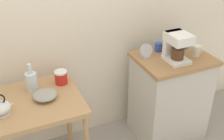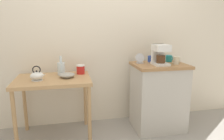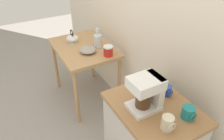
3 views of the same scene
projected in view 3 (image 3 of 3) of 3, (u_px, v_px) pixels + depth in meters
ground_plane at (107, 125)px, 2.60m from camera, size 8.00×8.00×0.00m
back_wall at (154, 5)px, 1.94m from camera, size 4.40×0.10×2.80m
wooden_table at (84, 54)px, 2.68m from camera, size 0.87×0.64×0.77m
bowl_stoneware at (88, 50)px, 2.49m from camera, size 0.19×0.19×0.06m
teakettle at (72, 39)px, 2.69m from camera, size 0.18×0.15×0.17m
glass_carafe_vase at (98, 40)px, 2.57m from camera, size 0.09×0.09×0.24m
canister_enamel at (108, 51)px, 2.42m from camera, size 0.11×0.11×0.12m
coffee_maker at (147, 92)px, 1.50m from camera, size 0.18×0.22×0.26m
mug_blue at (167, 91)px, 1.66m from camera, size 0.08×0.07×0.08m
mug_small_cream at (168, 123)px, 1.38m from camera, size 0.09×0.08×0.10m
mug_dark_teal at (188, 113)px, 1.46m from camera, size 0.09×0.09×0.09m
table_clock at (145, 80)px, 1.76m from camera, size 0.12×0.06×0.13m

